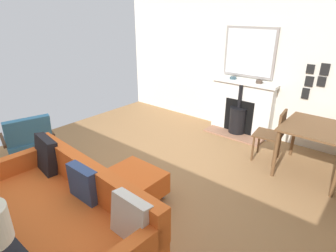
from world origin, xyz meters
The scene contains 12 objects.
ground_plane centered at (0.00, 0.00, 0.00)m, with size 5.64×5.23×0.01m, color olive.
wall_left centered at (-2.82, 0.00, 1.31)m, with size 0.12×5.23×2.63m, color silver.
fireplace centered at (-2.63, 0.28, 0.45)m, with size 0.54×1.24×1.01m.
mirror_over_mantel centered at (-2.73, 0.28, 1.50)m, with size 0.04×0.94×0.87m.
mantel_bowl_near centered at (-2.64, 0.06, 1.03)m, with size 0.12×0.12×0.04m.
mantel_bowl_far centered at (-2.64, 0.56, 1.04)m, with size 0.12×0.12×0.06m.
sofa centered at (1.02, 0.23, 0.35)m, with size 1.03×2.13×0.85m.
ottoman centered at (0.09, 0.22, 0.23)m, with size 0.58×0.67×0.37m.
armchair_accent centered at (0.51, -1.58, 0.45)m, with size 0.79×0.74×0.81m.
dining_table centered at (-1.92, 1.73, 0.63)m, with size 0.90×0.85×0.73m.
dining_chair_near_fireplace centered at (-1.93, 1.16, 0.49)m, with size 0.44×0.44×0.83m.
photo_gallery_row centered at (-2.75, 1.40, 1.19)m, with size 0.02×0.32×0.60m.
Camera 1 is at (2.02, 2.37, 2.18)m, focal length 29.53 mm.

